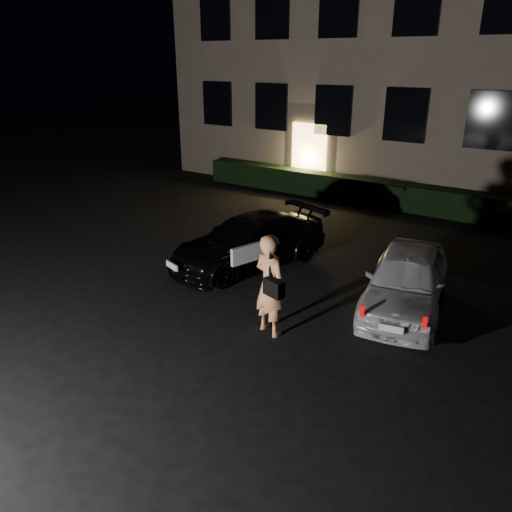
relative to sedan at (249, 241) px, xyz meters
The scene contains 6 objects.
ground 3.85m from the sedan, 73.07° to the right, with size 80.00×80.00×0.00m, color black.
building 12.62m from the sedan, 84.43° to the left, with size 20.00×8.11×12.00m.
hedge 6.95m from the sedan, 80.83° to the left, with size 15.00×0.70×0.85m, color black.
sedan is the anchor object (origin of this frame).
hatch 3.92m from the sedan, ahead, with size 2.16×3.88×1.25m.
man 3.32m from the sedan, 48.40° to the right, with size 0.80×0.63×1.92m.
Camera 1 is at (5.43, -5.65, 4.75)m, focal length 35.00 mm.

